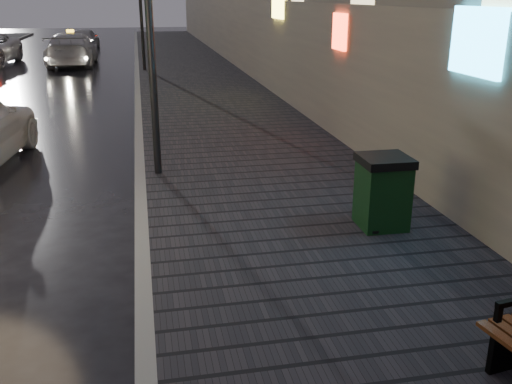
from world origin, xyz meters
TOP-DOWN VIEW (x-y plane):
  - sidewalk at (3.90, 21.00)m, footprint 4.60×58.00m
  - curb at (1.50, 21.00)m, footprint 0.20×58.00m
  - trash_bin at (4.97, 2.65)m, footprint 0.71×0.71m
  - taxi_mid at (-1.61, 25.69)m, footprint 2.25×5.53m
  - car_far at (-1.77, 35.06)m, footprint 1.83×3.96m

SIDE VIEW (x-z plane):
  - sidewalk at x=3.90m, z-range 0.00..0.15m
  - curb at x=1.50m, z-range 0.00..0.15m
  - car_far at x=-1.77m, z-range 0.00..1.31m
  - trash_bin at x=4.97m, z-range 0.16..1.23m
  - taxi_mid at x=-1.61m, z-range 0.00..1.60m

